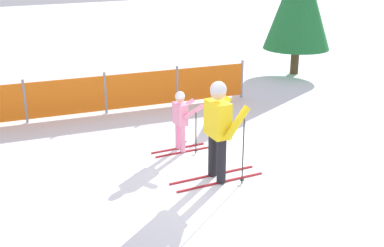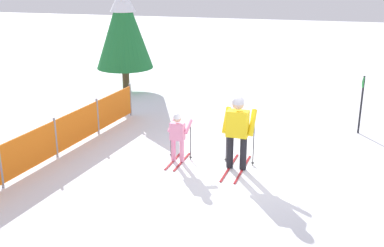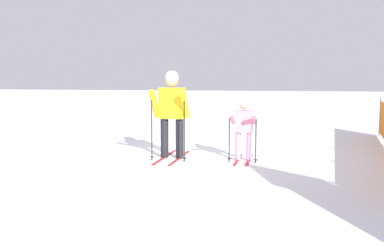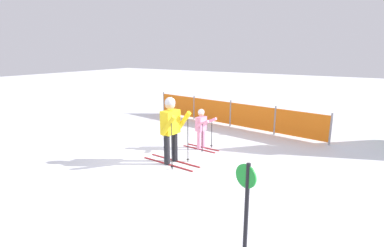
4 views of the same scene
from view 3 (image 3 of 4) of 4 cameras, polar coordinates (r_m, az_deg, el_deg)
The scene contains 3 objects.
ground_plane at distance 9.41m, azimuth -2.99°, elevation -3.90°, with size 60.00×60.00×0.00m, color white.
skier_adult at distance 9.08m, azimuth -2.43°, elevation 2.01°, with size 1.59×0.73×1.66m.
skier_child at distance 8.89m, azimuth 6.15°, elevation -0.09°, with size 1.10×0.55×1.16m.
Camera 3 is at (9.10, 1.76, 1.68)m, focal length 45.00 mm.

